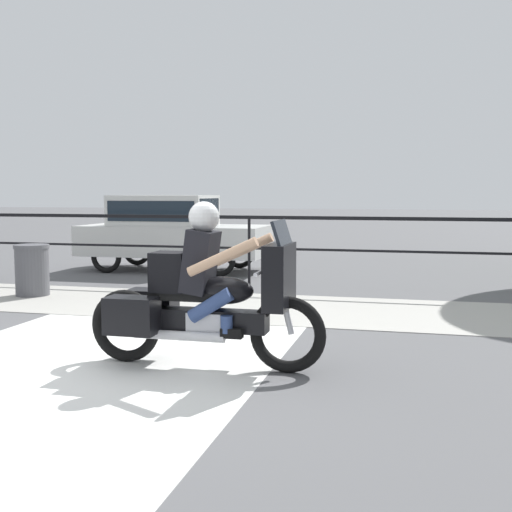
% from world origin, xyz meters
% --- Properties ---
extents(ground_plane, '(120.00, 120.00, 0.00)m').
position_xyz_m(ground_plane, '(0.00, 0.00, 0.00)').
color(ground_plane, '#565659').
extents(sidewalk_band, '(44.00, 2.40, 0.01)m').
position_xyz_m(sidewalk_band, '(0.00, 3.40, 0.01)').
color(sidewalk_band, '#A8A59E').
rests_on(sidewalk_band, ground).
extents(crosswalk_band, '(3.54, 6.00, 0.01)m').
position_xyz_m(crosswalk_band, '(-0.24, -0.20, 0.00)').
color(crosswalk_band, silver).
rests_on(crosswalk_band, ground).
extents(fence_railing, '(36.00, 0.05, 1.26)m').
position_xyz_m(fence_railing, '(0.00, 5.25, 0.99)').
color(fence_railing, black).
rests_on(fence_railing, ground).
extents(motorcycle, '(2.33, 0.76, 1.57)m').
position_xyz_m(motorcycle, '(0.88, 0.20, 0.68)').
color(motorcycle, black).
rests_on(motorcycle, ground).
extents(parked_car, '(3.94, 1.63, 1.60)m').
position_xyz_m(parked_car, '(-2.27, 7.28, 0.91)').
color(parked_car, silver).
rests_on(parked_car, ground).
extents(trash_bin, '(0.55, 0.55, 0.83)m').
position_xyz_m(trash_bin, '(-3.16, 3.56, 0.42)').
color(trash_bin, '#515156').
rests_on(trash_bin, ground).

